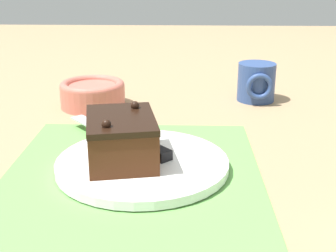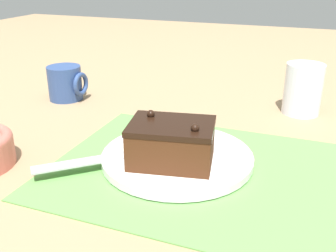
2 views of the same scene
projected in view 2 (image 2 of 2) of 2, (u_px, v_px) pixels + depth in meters
ground_plane at (207, 172)px, 0.58m from camera, size 3.00×3.00×0.00m
placemat_woven at (207, 171)px, 0.58m from camera, size 0.46×0.34×0.00m
cake_plate at (177, 157)px, 0.61m from camera, size 0.23×0.23×0.01m
chocolate_cake at (172, 143)px, 0.57m from camera, size 0.14×0.11×0.07m
serving_knife at (141, 150)px, 0.60m from camera, size 0.19×0.18×0.01m
drinking_glass at (303, 89)px, 0.79m from camera, size 0.08×0.08×0.10m
coffee_mug at (66, 83)px, 0.88m from camera, size 0.08×0.07×0.08m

